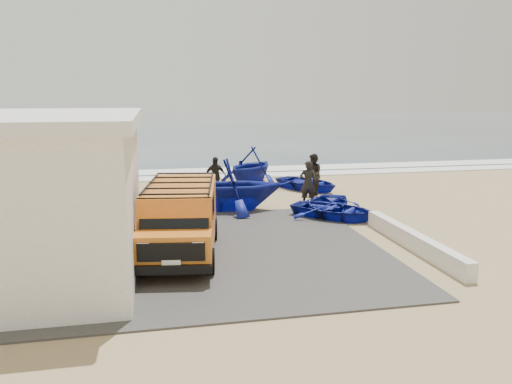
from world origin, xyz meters
TOP-DOWN VIEW (x-y plane):
  - ground at (0.00, 0.00)m, footprint 160.00×160.00m
  - slab at (-2.00, -2.00)m, footprint 12.00×10.00m
  - ocean at (0.00, 56.00)m, footprint 180.00×88.00m
  - surf_line at (0.00, 12.00)m, footprint 180.00×1.60m
  - surf_wash at (0.00, 14.50)m, footprint 180.00×2.20m
  - parapet at (5.00, -3.00)m, footprint 0.35×6.00m
  - van at (-2.19, -2.03)m, footprint 2.75×5.41m
  - boat_near_left at (3.94, 1.21)m, footprint 4.24×4.19m
  - boat_near_right at (4.02, 2.24)m, footprint 3.77×4.13m
  - boat_mid_left at (0.27, 3.46)m, footprint 4.38×3.85m
  - boat_mid_right at (4.68, 7.14)m, footprint 4.07×4.37m
  - boat_far_left at (2.17, 9.29)m, footprint 5.05×5.11m
  - fisherman_front at (3.61, 3.63)m, footprint 0.84×0.67m
  - fisherman_middle at (4.58, 5.89)m, footprint 0.87×1.06m
  - fisherman_back at (-0.07, 6.72)m, footprint 1.17×0.67m

SIDE VIEW (x-z plane):
  - ground at x=0.00m, z-range 0.00..0.00m
  - ocean at x=0.00m, z-range 0.00..0.01m
  - surf_wash at x=0.00m, z-range 0.00..0.04m
  - slab at x=-2.00m, z-range 0.00..0.05m
  - surf_line at x=0.00m, z-range 0.00..0.06m
  - parapet at x=5.00m, z-range 0.00..0.55m
  - boat_near_right at x=4.02m, z-range 0.00..0.70m
  - boat_near_left at x=3.94m, z-range 0.00..0.72m
  - boat_mid_right at x=4.68m, z-range 0.00..0.74m
  - fisherman_back at x=-0.07m, z-range 0.00..1.87m
  - fisherman_front at x=3.61m, z-range 0.00..1.99m
  - fisherman_middle at x=4.58m, z-range 0.00..2.00m
  - boat_far_left at x=2.17m, z-range 0.00..2.04m
  - boat_mid_left at x=0.27m, z-range 0.00..2.18m
  - van at x=-2.19m, z-range 0.08..2.30m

